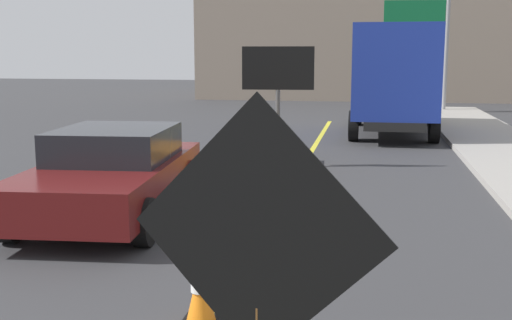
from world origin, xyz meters
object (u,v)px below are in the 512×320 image
arrow_board_trailer (278,146)px  traffic_cone_mid_lane (237,229)px  roadwork_sign (258,239)px  traffic_cone_curbside (253,168)px  pickup_car (113,172)px  box_truck (394,77)px  traffic_cone_near_sign (201,292)px  traffic_cone_far_lane (233,190)px  highway_guide_sign (428,33)px

arrow_board_trailer → traffic_cone_mid_lane: bearing=-86.6°
roadwork_sign → traffic_cone_curbside: size_ratio=3.87×
pickup_car → arrow_board_trailer: bearing=67.8°
traffic_cone_curbside → pickup_car: bearing=-120.7°
box_truck → pickup_car: 12.20m
traffic_cone_mid_lane → traffic_cone_curbside: size_ratio=0.99×
pickup_car → traffic_cone_near_sign: size_ratio=7.47×
box_truck → traffic_cone_near_sign: 15.18m
traffic_cone_near_sign → traffic_cone_far_lane: (-0.64, 4.43, 0.02)m
arrow_board_trailer → traffic_cone_near_sign: arrow_board_trailer is taller
traffic_cone_far_lane → traffic_cone_near_sign: bearing=-81.7°
traffic_cone_near_sign → traffic_cone_curbside: traffic_cone_near_sign is taller
arrow_board_trailer → box_truck: box_truck is taller
traffic_cone_mid_lane → arrow_board_trailer: bearing=93.4°
traffic_cone_near_sign → traffic_cone_curbside: size_ratio=1.04×
traffic_cone_mid_lane → traffic_cone_far_lane: bearing=103.4°
highway_guide_sign → traffic_cone_far_lane: (-4.56, -18.65, -3.10)m
arrow_board_trailer → pickup_car: arrow_board_trailer is taller
box_truck → traffic_cone_mid_lane: bearing=-100.6°
traffic_cone_far_lane → traffic_cone_curbside: traffic_cone_far_lane is taller
pickup_car → box_truck: bearing=67.4°
roadwork_sign → traffic_cone_mid_lane: (-1.04, 4.28, -1.18)m
traffic_cone_mid_lane → roadwork_sign: bearing=-76.4°
roadwork_sign → traffic_cone_mid_lane: bearing=103.6°
arrow_board_trailer → traffic_cone_curbside: 1.88m
roadwork_sign → traffic_cone_mid_lane: size_ratio=3.92×
arrow_board_trailer → highway_guide_sign: (4.42, 14.60, 2.94)m
box_truck → traffic_cone_curbside: 8.97m
box_truck → traffic_cone_far_lane: 11.00m
roadwork_sign → pickup_car: roadwork_sign is taller
roadwork_sign → box_truck: bearing=85.5°
highway_guide_sign → traffic_cone_mid_lane: size_ratio=8.40×
roadwork_sign → box_truck: 17.00m
box_truck → highway_guide_sign: (1.68, 8.14, 1.60)m
highway_guide_sign → traffic_cone_curbside: bearing=-105.7°
traffic_cone_curbside → traffic_cone_far_lane: bearing=-88.0°
traffic_cone_curbside → traffic_cone_near_sign: bearing=-83.8°
arrow_board_trailer → traffic_cone_curbside: size_ratio=4.48×
pickup_car → traffic_cone_curbside: bearing=59.3°
box_truck → highway_guide_sign: bearing=78.3°
roadwork_sign → traffic_cone_near_sign: roadwork_sign is taller
traffic_cone_near_sign → traffic_cone_far_lane: size_ratio=0.95×
box_truck → traffic_cone_mid_lane: 12.98m
roadwork_sign → pickup_car: (-3.34, 5.72, -0.77)m
arrow_board_trailer → traffic_cone_mid_lane: (0.37, -6.20, -0.19)m
highway_guide_sign → traffic_cone_curbside: size_ratio=8.29×
arrow_board_trailer → traffic_cone_far_lane: arrow_board_trailer is taller
traffic_cone_mid_lane → pickup_car: bearing=147.8°
arrow_board_trailer → traffic_cone_far_lane: (-0.15, -4.05, -0.16)m
roadwork_sign → highway_guide_sign: bearing=83.1°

